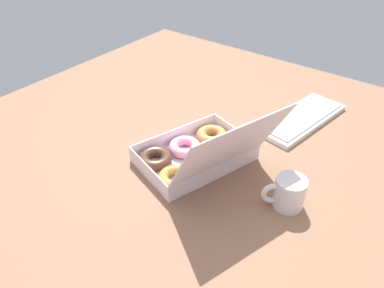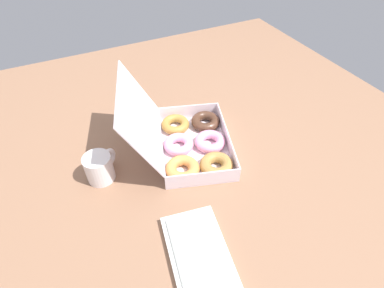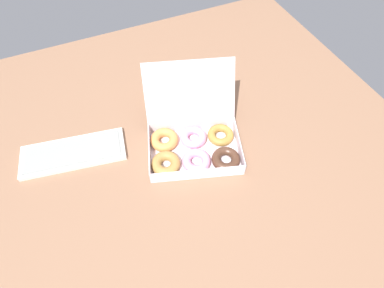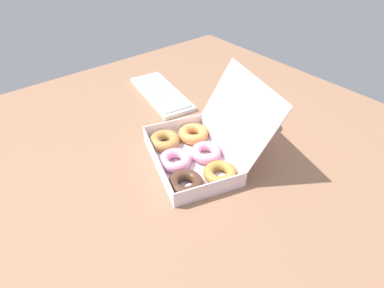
% 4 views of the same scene
% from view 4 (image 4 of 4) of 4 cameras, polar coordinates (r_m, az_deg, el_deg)
% --- Properties ---
extents(ground_plane, '(1.80, 1.80, 0.02)m').
position_cam_4_polar(ground_plane, '(1.04, -0.65, -3.44)').
color(ground_plane, '#92684D').
extents(donut_box, '(0.44, 0.44, 0.27)m').
position_cam_4_polar(donut_box, '(1.01, 0.37, -1.37)').
color(donut_box, white).
rests_on(donut_box, ground_plane).
extents(keyboard, '(0.41, 0.21, 0.02)m').
position_cam_4_polar(keyboard, '(1.40, -5.92, 9.59)').
color(keyboard, white).
rests_on(keyboard, ground_plane).
extents(coffee_mug, '(0.10, 0.11, 0.09)m').
position_cam_4_polar(coffee_mug, '(1.18, 12.34, 5.10)').
color(coffee_mug, white).
rests_on(coffee_mug, ground_plane).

